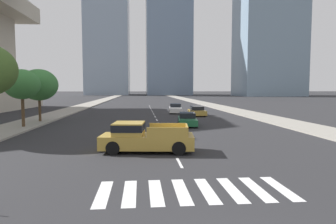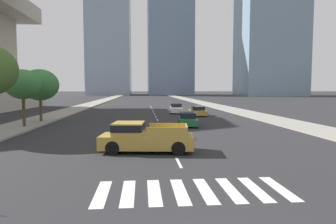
{
  "view_description": "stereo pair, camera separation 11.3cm",
  "coord_description": "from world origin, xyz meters",
  "px_view_note": "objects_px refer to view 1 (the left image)",
  "views": [
    {
      "loc": [
        -1.86,
        -4.69,
        3.58
      ],
      "look_at": [
        0.0,
        15.41,
        2.0
      ],
      "focal_mm": 31.94,
      "sensor_mm": 36.0,
      "label": 1
    },
    {
      "loc": [
        -1.75,
        -4.7,
        3.58
      ],
      "look_at": [
        0.0,
        15.41,
        2.0
      ],
      "focal_mm": 31.94,
      "sensor_mm": 36.0,
      "label": 2
    }
  ],
  "objects_px": {
    "street_tree_second": "(22,84)",
    "street_tree_third": "(39,85)",
    "sedan_white_0": "(175,109)",
    "sedan_green_1": "(187,120)",
    "pickup_truck": "(143,137)",
    "sedan_gold_2": "(197,111)"
  },
  "relations": [
    {
      "from": "sedan_white_0",
      "to": "sedan_gold_2",
      "type": "distance_m",
      "value": 5.1
    },
    {
      "from": "sedan_white_0",
      "to": "street_tree_third",
      "type": "distance_m",
      "value": 19.55
    },
    {
      "from": "sedan_white_0",
      "to": "street_tree_second",
      "type": "relative_size",
      "value": 0.95
    },
    {
      "from": "sedan_white_0",
      "to": "sedan_green_1",
      "type": "height_order",
      "value": "sedan_white_0"
    },
    {
      "from": "street_tree_second",
      "to": "street_tree_third",
      "type": "relative_size",
      "value": 0.94
    },
    {
      "from": "pickup_truck",
      "to": "sedan_white_0",
      "type": "distance_m",
      "value": 27.29
    },
    {
      "from": "pickup_truck",
      "to": "street_tree_second",
      "type": "distance_m",
      "value": 15.82
    },
    {
      "from": "sedan_white_0",
      "to": "street_tree_third",
      "type": "height_order",
      "value": "street_tree_third"
    },
    {
      "from": "sedan_green_1",
      "to": "street_tree_second",
      "type": "bearing_deg",
      "value": -81.8
    },
    {
      "from": "sedan_gold_2",
      "to": "street_tree_second",
      "type": "distance_m",
      "value": 21.53
    },
    {
      "from": "pickup_truck",
      "to": "sedan_white_0",
      "type": "xyz_separation_m",
      "value": [
        5.03,
        26.82,
        -0.18
      ]
    },
    {
      "from": "sedan_green_1",
      "to": "street_tree_third",
      "type": "height_order",
      "value": "street_tree_third"
    },
    {
      "from": "sedan_white_0",
      "to": "street_tree_second",
      "type": "bearing_deg",
      "value": -40.19
    },
    {
      "from": "sedan_green_1",
      "to": "pickup_truck",
      "type": "bearing_deg",
      "value": -14.76
    },
    {
      "from": "sedan_green_1",
      "to": "sedan_gold_2",
      "type": "relative_size",
      "value": 1.08
    },
    {
      "from": "street_tree_third",
      "to": "sedan_green_1",
      "type": "bearing_deg",
      "value": -14.43
    },
    {
      "from": "street_tree_second",
      "to": "street_tree_third",
      "type": "xyz_separation_m",
      "value": [
        0.0,
        4.55,
        0.01
      ]
    },
    {
      "from": "sedan_gold_2",
      "to": "street_tree_second",
      "type": "bearing_deg",
      "value": -57.57
    },
    {
      "from": "sedan_white_0",
      "to": "street_tree_second",
      "type": "distance_m",
      "value": 22.44
    },
    {
      "from": "pickup_truck",
      "to": "street_tree_second",
      "type": "relative_size",
      "value": 1.05
    },
    {
      "from": "sedan_green_1",
      "to": "street_tree_third",
      "type": "xyz_separation_m",
      "value": [
        -15.16,
        3.9,
        3.4
      ]
    },
    {
      "from": "sedan_green_1",
      "to": "sedan_gold_2",
      "type": "bearing_deg",
      "value": 169.95
    }
  ]
}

